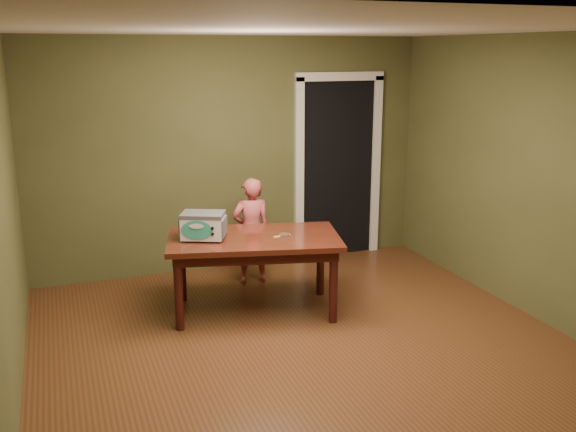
% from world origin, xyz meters
% --- Properties ---
extents(floor, '(5.00, 5.00, 0.00)m').
position_xyz_m(floor, '(0.00, 0.00, 0.00)').
color(floor, brown).
rests_on(floor, ground).
extents(room_shell, '(4.52, 5.02, 2.61)m').
position_xyz_m(room_shell, '(0.00, 0.00, 1.71)').
color(room_shell, brown).
rests_on(room_shell, ground).
extents(doorway, '(1.10, 0.66, 2.25)m').
position_xyz_m(doorway, '(1.30, 2.78, 1.06)').
color(doorway, black).
rests_on(doorway, ground).
extents(dining_table, '(1.76, 1.24, 0.75)m').
position_xyz_m(dining_table, '(-0.18, 1.12, 0.65)').
color(dining_table, '#39160D').
rests_on(dining_table, floor).
extents(toy_oven, '(0.47, 0.41, 0.25)m').
position_xyz_m(toy_oven, '(-0.64, 1.19, 0.89)').
color(toy_oven, '#4C4F54').
rests_on(toy_oven, dining_table).
extents(baking_pan, '(0.10, 0.10, 0.02)m').
position_xyz_m(baking_pan, '(0.09, 1.03, 0.76)').
color(baking_pan, silver).
rests_on(baking_pan, dining_table).
extents(spatula, '(0.18, 0.06, 0.01)m').
position_xyz_m(spatula, '(0.07, 1.03, 0.75)').
color(spatula, '#D9AF5E').
rests_on(spatula, dining_table).
extents(child, '(0.43, 0.29, 1.15)m').
position_xyz_m(child, '(0.03, 1.88, 0.58)').
color(child, '#C04F4F').
rests_on(child, floor).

